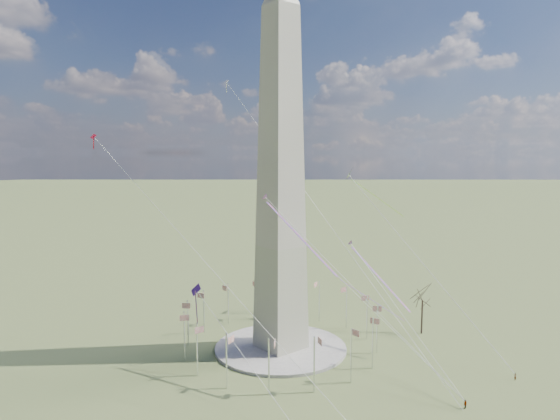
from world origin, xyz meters
TOP-DOWN VIEW (x-y plane):
  - ground at (0.00, 0.00)m, footprint 2000.00×2000.00m
  - plaza at (0.00, 0.00)m, footprint 36.00×36.00m
  - washington_monument at (0.00, 0.00)m, footprint 15.56×15.56m
  - flagpole_ring at (-0.00, -0.00)m, footprint 54.40×54.40m
  - tree_near at (40.12, -17.30)m, footprint 8.83×8.83m
  - person_east at (31.17, -49.69)m, footprint 0.65×0.45m
  - person_centre at (9.93, -49.37)m, footprint 1.14×0.51m
  - kite_delta_black at (40.59, 11.99)m, footprint 16.62×18.78m
  - kite_diamond_purple at (-22.01, 6.98)m, footprint 2.41×3.63m
  - kite_streamer_left at (23.23, -11.05)m, footprint 2.81×23.29m
  - kite_streamer_mid at (-7.82, -12.02)m, footprint 2.77×24.57m
  - kite_streamer_right at (27.97, -4.25)m, footprint 15.03×15.58m
  - kite_small_red at (-36.54, 35.20)m, footprint 1.28×1.58m
  - kite_small_white at (16.09, 50.14)m, footprint 1.33×2.13m

SIDE VIEW (x-z plane):
  - ground at x=0.00m, z-range 0.00..0.00m
  - plaza at x=0.00m, z-range 0.00..0.80m
  - person_east at x=31.17m, z-range 0.00..1.72m
  - person_centre at x=9.93m, z-range 0.00..1.92m
  - flagpole_ring at x=0.00m, z-range 0.77..13.77m
  - tree_near at x=40.12m, z-range 3.29..18.74m
  - kite_streamer_right at x=27.97m, z-range 4.75..18.77m
  - kite_diamond_purple at x=-22.01m, z-range 12.63..23.49m
  - kite_streamer_left at x=23.23m, z-range 14.02..30.00m
  - kite_streamer_mid at x=-7.82m, z-range 28.71..45.57m
  - kite_delta_black at x=40.59m, z-range 36.90..53.79m
  - washington_monument at x=0.00m, z-range -2.05..97.95m
  - kite_small_red at x=-36.54m, z-range 55.46..59.61m
  - kite_small_white at x=16.09m, z-range 75.72..80.51m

